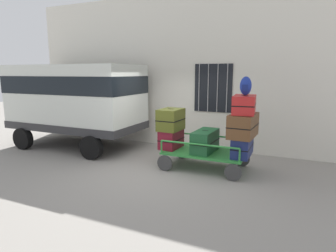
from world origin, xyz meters
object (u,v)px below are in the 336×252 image
object	(u,v)px
backpack	(246,86)
suitcase_center_top	(244,105)
suitcase_center_middle	(243,125)
luggage_cart	(204,155)
suitcase_left_middle	(171,120)
suitcase_center_bottom	(242,146)
van	(75,97)
suitcase_midleft_bottom	(205,141)
suitcase_left_bottom	(171,139)

from	to	relation	value
backpack	suitcase_center_top	bearing A→B (deg)	118.37
suitcase_center_middle	suitcase_center_top	distance (m)	0.51
luggage_cart	suitcase_left_middle	distance (m)	1.29
suitcase_center_middle	backpack	size ratio (longest dim) A/B	2.41
suitcase_center_bottom	suitcase_center_middle	bearing A→B (deg)	-90.00
van	suitcase_midleft_bottom	size ratio (longest dim) A/B	4.24
luggage_cart	suitcase_center_top	world-z (taller)	suitcase_center_top
van	suitcase_center_middle	xyz separation A→B (m)	(5.57, -0.45, -0.46)
suitcase_center_middle	suitcase_left_bottom	bearing A→B (deg)	-179.83
luggage_cart	suitcase_center_bottom	world-z (taller)	suitcase_center_bottom
van	luggage_cart	size ratio (longest dim) A/B	2.05
suitcase_left_middle	luggage_cart	bearing A→B (deg)	1.56
luggage_cart	suitcase_center_middle	size ratio (longest dim) A/B	2.02
luggage_cart	suitcase_left_bottom	xyz separation A→B (m)	(-0.95, -0.00, 0.33)
backpack	suitcase_left_bottom	bearing A→B (deg)	-179.99
van	suitcase_left_bottom	xyz separation A→B (m)	(3.67, -0.45, -0.98)
suitcase_left_middle	backpack	xyz separation A→B (m)	(1.92, 0.03, 0.93)
suitcase_center_bottom	suitcase_center_middle	size ratio (longest dim) A/B	0.91
suitcase_center_middle	suitcase_center_top	world-z (taller)	suitcase_center_top
suitcase_center_middle	suitcase_center_top	size ratio (longest dim) A/B	1.09
suitcase_midleft_bottom	suitcase_center_middle	world-z (taller)	suitcase_center_middle
suitcase_center_top	suitcase_midleft_bottom	bearing A→B (deg)	-179.62
suitcase_left_bottom	suitcase_left_middle	xyz separation A→B (m)	(0.00, -0.03, 0.54)
van	suitcase_center_middle	size ratio (longest dim) A/B	4.15
suitcase_left_bottom	suitcase_left_middle	size ratio (longest dim) A/B	0.99
suitcase_center_bottom	suitcase_center_top	size ratio (longest dim) A/B	0.99
suitcase_left_bottom	backpack	bearing A→B (deg)	0.01
van	backpack	world-z (taller)	van
suitcase_midleft_bottom	suitcase_center_top	xyz separation A→B (m)	(0.95, 0.01, 0.99)
van	suitcase_midleft_bottom	bearing A→B (deg)	-5.36
suitcase_center_top	suitcase_left_middle	bearing A→B (deg)	-178.44
luggage_cart	backpack	xyz separation A→B (m)	(0.97, -0.00, 1.80)
suitcase_midleft_bottom	suitcase_center_middle	bearing A→B (deg)	-0.88
van	suitcase_midleft_bottom	xyz separation A→B (m)	(4.62, -0.43, -0.94)
suitcase_center_middle	suitcase_center_top	bearing A→B (deg)	90.00
van	suitcase_left_middle	bearing A→B (deg)	-7.44
suitcase_left_bottom	suitcase_midleft_bottom	world-z (taller)	suitcase_midleft_bottom
suitcase_center_bottom	suitcase_center_middle	distance (m)	0.53
suitcase_center_middle	luggage_cart	bearing A→B (deg)	-179.69
backpack	suitcase_left_middle	bearing A→B (deg)	-179.23
suitcase_midleft_bottom	suitcase_center_bottom	world-z (taller)	suitcase_midleft_bottom
suitcase_center_bottom	luggage_cart	bearing A→B (deg)	-177.61
van	luggage_cart	world-z (taller)	van
van	suitcase_center_bottom	world-z (taller)	van
suitcase_left_middle	backpack	bearing A→B (deg)	0.77
suitcase_left_bottom	suitcase_center_bottom	xyz separation A→B (m)	(1.90, 0.04, -0.01)
luggage_cart	suitcase_left_bottom	bearing A→B (deg)	-179.97
van	suitcase_midleft_bottom	world-z (taller)	van
suitcase_left_middle	suitcase_center_bottom	bearing A→B (deg)	1.97
suitcase_center_bottom	suitcase_center_top	distance (m)	1.03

